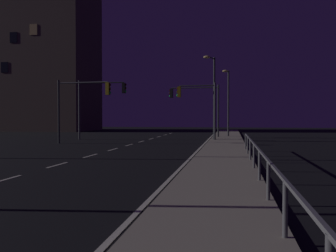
{
  "coord_description": "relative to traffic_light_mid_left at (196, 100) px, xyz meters",
  "views": [
    {
      "loc": [
        7.62,
        -2.75,
        2.17
      ],
      "look_at": [
        1.97,
        31.12,
        1.3
      ],
      "focal_mm": 40.39,
      "sensor_mm": 36.0,
      "label": 1
    }
  ],
  "objects": [
    {
      "name": "ground_plane",
      "position": [
        -4.11,
        -18.01,
        -3.87
      ],
      "size": [
        112.0,
        112.0,
        0.0
      ],
      "primitive_type": "plane",
      "color": "black",
      "rests_on": "ground"
    },
    {
      "name": "sidewalk_right",
      "position": [
        3.12,
        -18.01,
        -3.8
      ],
      "size": [
        2.88,
        77.0,
        0.14
      ],
      "primitive_type": "cube",
      "color": "#9E937F",
      "rests_on": "ground"
    },
    {
      "name": "lane_markings_center",
      "position": [
        -4.11,
        -14.51,
        -3.86
      ],
      "size": [
        0.14,
        50.0,
        0.01
      ],
      "color": "silver",
      "rests_on": "ground"
    },
    {
      "name": "lane_edge_line",
      "position": [
        1.43,
        -13.01,
        -3.86
      ],
      "size": [
        0.14,
        53.0,
        0.01
      ],
      "color": "silver",
      "rests_on": "ground"
    },
    {
      "name": "traffic_light_mid_left",
      "position": [
        0.0,
        0.0,
        0.0
      ],
      "size": [
        5.13,
        0.58,
        5.2
      ],
      "color": "#2D3033",
      "rests_on": "sidewalk_right"
    },
    {
      "name": "traffic_light_mid_right",
      "position": [
        -8.13,
        -9.94,
        -0.24
      ],
      "size": [
        4.61,
        0.71,
        5.09
      ],
      "color": "#2D3033",
      "rests_on": "ground"
    },
    {
      "name": "traffic_light_overhead_east",
      "position": [
        0.62,
        -5.06,
        -0.23
      ],
      "size": [
        3.49,
        0.39,
        4.99
      ],
      "color": "#38383D",
      "rests_on": "sidewalk_right"
    },
    {
      "name": "traffic_light_near_left",
      "position": [
        -8.59,
        -4.59,
        0.09
      ],
      "size": [
        4.7,
        0.34,
        5.56
      ],
      "color": "#4C4C51",
      "rests_on": "ground"
    },
    {
      "name": "street_lamp_median",
      "position": [
        3.18,
        0.84,
        0.38
      ],
      "size": [
        0.68,
        1.97,
        6.76
      ],
      "color": "#38383D",
      "rests_on": "sidewalk_right"
    },
    {
      "name": "street_lamp_far_end",
      "position": [
        1.95,
        -5.17,
        0.64
      ],
      "size": [
        0.92,
        2.15,
        7.22
      ],
      "color": "#2D3033",
      "rests_on": "sidewalk_right"
    },
    {
      "name": "barrier_fence",
      "position": [
        4.42,
        -25.98,
        -2.99
      ],
      "size": [
        0.09,
        23.15,
        0.98
      ],
      "color": "#59595E",
      "rests_on": "sidewalk_right"
    },
    {
      "name": "building_distant",
      "position": [
        -28.02,
        16.56,
        10.24
      ],
      "size": [
        20.76,
        10.84,
        28.22
      ],
      "color": "brown",
      "rests_on": "ground"
    }
  ]
}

